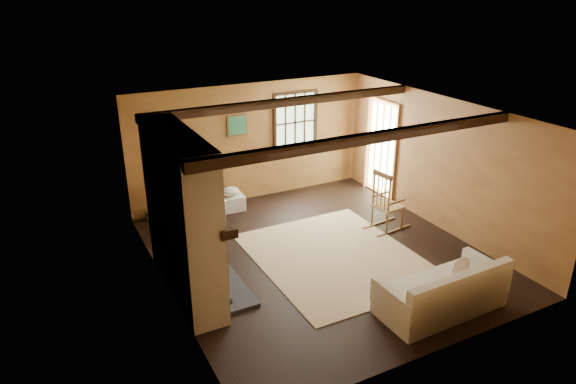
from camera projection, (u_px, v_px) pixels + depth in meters
ground at (319, 254)px, 8.56m from camera, size 5.50×5.50×0.00m
room_envelope at (325, 155)px, 8.24m from camera, size 5.02×5.52×2.44m
fireplace at (184, 221)px, 7.19m from camera, size 1.02×2.30×2.40m
rug at (335, 257)px, 8.48m from camera, size 2.50×3.00×0.01m
rocking_chair at (386, 205)px, 9.28m from camera, size 0.87×0.53×1.13m
sofa at (444, 294)px, 7.01m from camera, size 1.83×0.84×0.73m
firewood_pile at (163, 212)px, 9.83m from camera, size 0.65×0.12×0.24m
laundry_basket at (231, 203)px, 10.17m from camera, size 0.51×0.39×0.30m
basket_pillow at (230, 192)px, 10.08m from camera, size 0.45×0.41×0.18m
armchair at (183, 206)px, 9.52m from camera, size 1.09×1.08×0.72m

